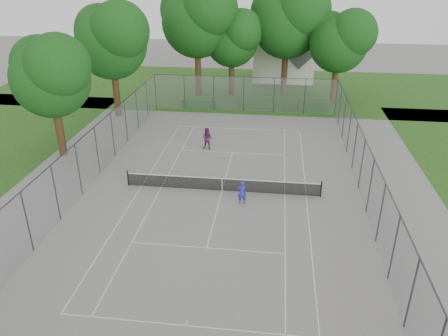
# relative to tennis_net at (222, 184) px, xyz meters

# --- Properties ---
(ground) EXTENTS (120.00, 120.00, 0.00)m
(ground) POSITION_rel_tennis_net_xyz_m (0.00, 0.00, -0.51)
(ground) COLOR slate
(ground) RESTS_ON ground
(grass_far) EXTENTS (60.00, 20.00, 0.00)m
(grass_far) POSITION_rel_tennis_net_xyz_m (0.00, 26.00, -0.51)
(grass_far) COLOR #244F16
(grass_far) RESTS_ON ground
(court_markings) EXTENTS (11.03, 23.83, 0.01)m
(court_markings) POSITION_rel_tennis_net_xyz_m (0.00, 0.00, -0.50)
(court_markings) COLOR silver
(court_markings) RESTS_ON ground
(tennis_net) EXTENTS (12.87, 0.10, 1.10)m
(tennis_net) POSITION_rel_tennis_net_xyz_m (0.00, 0.00, 0.00)
(tennis_net) COLOR black
(tennis_net) RESTS_ON ground
(perimeter_fence) EXTENTS (18.08, 34.08, 3.52)m
(perimeter_fence) POSITION_rel_tennis_net_xyz_m (0.00, 0.00, 1.30)
(perimeter_fence) COLOR #38383D
(perimeter_fence) RESTS_ON ground
(tree_far_left) EXTENTS (8.58, 7.83, 12.33)m
(tree_far_left) POSITION_rel_tennis_net_xyz_m (-5.42, 22.31, 7.96)
(tree_far_left) COLOR #3A2615
(tree_far_left) RESTS_ON ground
(tree_far_midleft) EXTENTS (6.54, 5.97, 9.40)m
(tree_far_midleft) POSITION_rel_tennis_net_xyz_m (-1.77, 22.76, 5.94)
(tree_far_midleft) COLOR #3A2615
(tree_far_midleft) RESTS_ON ground
(tree_far_midright) EXTENTS (8.40, 7.67, 12.08)m
(tree_far_midright) POSITION_rel_tennis_net_xyz_m (4.07, 23.55, 7.79)
(tree_far_midright) COLOR #3A2615
(tree_far_midright) RESTS_ON ground
(tree_far_right) EXTENTS (6.75, 6.17, 9.71)m
(tree_far_right) POSITION_rel_tennis_net_xyz_m (9.28, 21.03, 6.16)
(tree_far_right) COLOR #3A2615
(tree_far_right) RESTS_ON ground
(tree_side_back) EXTENTS (7.52, 6.87, 10.82)m
(tree_side_back) POSITION_rel_tennis_net_xyz_m (-11.98, 14.18, 6.92)
(tree_side_back) COLOR #3A2615
(tree_side_back) RESTS_ON ground
(tree_side_front) EXTENTS (6.56, 5.99, 9.43)m
(tree_side_front) POSITION_rel_tennis_net_xyz_m (-13.02, 4.36, 5.97)
(tree_side_front) COLOR #3A2615
(tree_side_front) RESTS_ON ground
(hedge_left) EXTENTS (3.47, 1.04, 0.87)m
(hedge_left) POSITION_rel_tennis_net_xyz_m (-4.64, 17.80, -0.08)
(hedge_left) COLOR #1A4A18
(hedge_left) RESTS_ON ground
(hedge_mid) EXTENTS (3.91, 1.12, 1.23)m
(hedge_mid) POSITION_rel_tennis_net_xyz_m (1.93, 18.47, 0.10)
(hedge_mid) COLOR #1A4A18
(hedge_mid) RESTS_ON ground
(hedge_right) EXTENTS (3.20, 1.17, 0.96)m
(hedge_right) POSITION_rel_tennis_net_xyz_m (7.08, 18.40, -0.03)
(hedge_right) COLOR #1A4A18
(hedge_right) RESTS_ON ground
(house) EXTENTS (7.36, 5.70, 9.16)m
(house) POSITION_rel_tennis_net_xyz_m (3.87, 30.88, 3.18)
(house) COLOR silver
(house) RESTS_ON ground
(girl_player) EXTENTS (0.64, 0.50, 1.55)m
(girl_player) POSITION_rel_tennis_net_xyz_m (1.43, -1.46, 0.27)
(girl_player) COLOR #2C2CA7
(girl_player) RESTS_ON ground
(woman_player) EXTENTS (0.99, 0.85, 1.78)m
(woman_player) POSITION_rel_tennis_net_xyz_m (-2.07, 6.87, 0.38)
(woman_player) COLOR #642153
(woman_player) RESTS_ON ground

